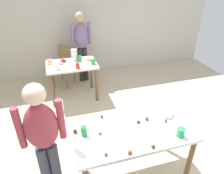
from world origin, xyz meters
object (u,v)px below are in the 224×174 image
(dining_table_near, at_px, (133,136))
(dining_table_far, at_px, (72,70))
(mixing_bowl, at_px, (165,113))
(pitcher_far, at_px, (74,55))
(soda_can, at_px, (84,131))
(chair_far_table, at_px, (64,63))
(person_adult_far, at_px, (82,42))
(person_girl_near, at_px, (44,137))

(dining_table_near, bearing_deg, dining_table_far, 101.76)
(mixing_bowl, relative_size, pitcher_far, 0.89)
(dining_table_far, xyz_separation_m, soda_can, (-0.11, -2.05, 0.19))
(chair_far_table, xyz_separation_m, person_adult_far, (0.43, 0.01, 0.46))
(dining_table_near, distance_m, chair_far_table, 2.85)
(dining_table_far, relative_size, mixing_bowl, 4.79)
(person_adult_far, relative_size, mixing_bowl, 7.88)
(soda_can, bearing_deg, dining_table_far, 87.04)
(person_adult_far, distance_m, mixing_bowl, 2.73)
(mixing_bowl, distance_m, pitcher_far, 2.29)
(dining_table_near, relative_size, soda_can, 11.05)
(dining_table_near, xyz_separation_m, chair_far_table, (-0.54, 2.80, -0.15))
(dining_table_near, height_order, person_girl_near, person_girl_near)
(mixing_bowl, distance_m, soda_can, 1.03)
(soda_can, bearing_deg, pitcher_far, 85.13)
(chair_far_table, bearing_deg, person_girl_near, -98.38)
(mixing_bowl, bearing_deg, dining_table_far, 115.10)
(dining_table_far, height_order, mixing_bowl, mixing_bowl)
(person_adult_far, height_order, soda_can, person_adult_far)
(dining_table_near, bearing_deg, chair_far_table, 101.00)
(chair_far_table, bearing_deg, pitcher_far, -70.35)
(person_girl_near, xyz_separation_m, mixing_bowl, (1.43, 0.14, -0.10))
(person_girl_near, bearing_deg, person_adult_far, 73.33)
(dining_table_near, xyz_separation_m, dining_table_far, (-0.44, 2.12, -0.03))
(person_girl_near, bearing_deg, chair_far_table, 81.62)
(dining_table_near, distance_m, person_adult_far, 2.83)
(chair_far_table, bearing_deg, dining_table_near, -79.00)
(dining_table_near, bearing_deg, pitcher_far, 98.95)
(person_girl_near, height_order, pitcher_far, person_girl_near)
(dining_table_near, distance_m, person_girl_near, 0.98)
(person_girl_near, distance_m, mixing_bowl, 1.44)
(chair_far_table, xyz_separation_m, soda_can, (-0.00, -2.73, 0.31))
(dining_table_near, relative_size, person_adult_far, 0.85)
(dining_table_near, distance_m, mixing_bowl, 0.52)
(dining_table_near, bearing_deg, person_girl_near, 179.19)
(mixing_bowl, bearing_deg, person_adult_far, 102.69)
(dining_table_far, height_order, person_girl_near, person_girl_near)
(chair_far_table, distance_m, person_girl_near, 2.84)
(chair_far_table, xyz_separation_m, mixing_bowl, (1.02, -2.64, 0.29))
(person_adult_far, bearing_deg, person_girl_near, -106.67)
(chair_far_table, relative_size, person_adult_far, 0.55)
(dining_table_far, height_order, soda_can, soda_can)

